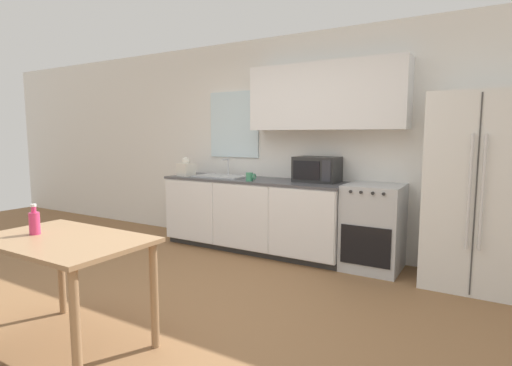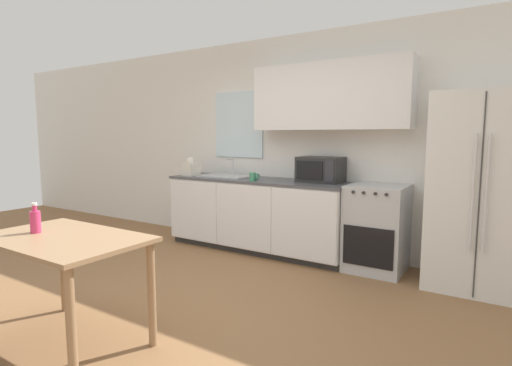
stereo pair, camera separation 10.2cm
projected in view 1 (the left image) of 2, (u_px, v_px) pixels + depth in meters
The scene contains 11 objects.
ground_plane at pixel (180, 314), 3.26m from camera, with size 12.00×12.00×0.00m, color olive.
wall_back at pixel (303, 135), 4.98m from camera, with size 12.00×0.38×2.70m.
kitchen_counter at pixel (254, 214), 5.08m from camera, with size 2.41×0.68×0.91m.
oven_range at pixel (373, 227), 4.34m from camera, with size 0.60×0.63×0.93m.
refrigerator at pixel (477, 192), 3.77m from camera, with size 0.90×0.70×1.85m.
kitchen_sink at pixel (222, 176), 5.29m from camera, with size 0.68×0.41×0.24m.
microwave at pixel (317, 169), 4.71m from camera, with size 0.51×0.36×0.30m.
coffee_mug at pixel (250, 177), 4.79m from camera, with size 0.12×0.09×0.10m.
grocery_bag_0 at pixel (186, 168), 5.40m from camera, with size 0.23×0.20×0.25m.
dining_table at pixel (65, 255), 2.70m from camera, with size 1.16×0.72×0.77m.
drink_bottle at pixel (34, 222), 2.77m from camera, with size 0.07×0.07×0.21m.
Camera 1 is at (2.13, -2.36, 1.45)m, focal length 28.00 mm.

